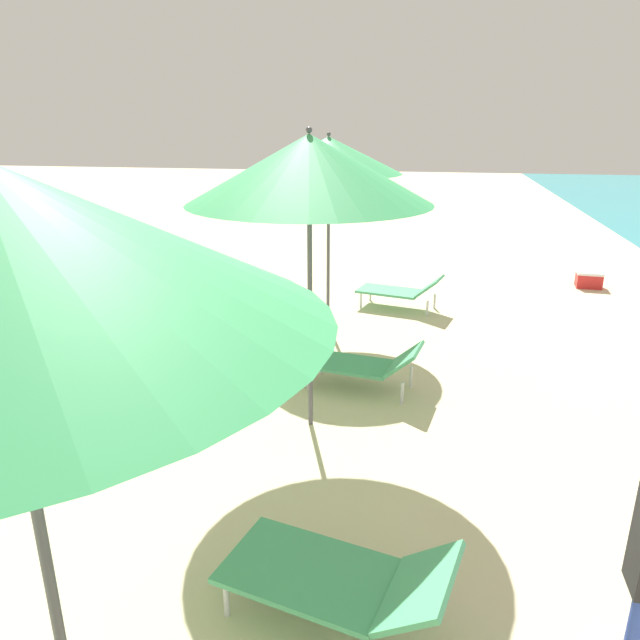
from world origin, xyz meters
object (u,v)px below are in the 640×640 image
lounger_second_shoreside (339,577)px  lounger_third_shoreside (364,363)px  umbrella_farthest (329,155)px  cooler_box (589,279)px  umbrella_third (309,169)px  lounger_farthest_shoreside (401,290)px

lounger_second_shoreside → lounger_third_shoreside: 3.52m
lounger_second_shoreside → umbrella_farthest: (-1.06, 5.72, 2.30)m
cooler_box → lounger_second_shoreside: bearing=-111.8°
umbrella_third → cooler_box: 8.07m
umbrella_third → lounger_farthest_shoreside: 4.98m
lounger_farthest_shoreside → cooler_box: bearing=-135.9°
lounger_third_shoreside → cooler_box: lounger_third_shoreside is taller
lounger_farthest_shoreside → cooler_box: size_ratio=3.05×
umbrella_third → umbrella_farthest: bearing=96.5°
lounger_third_shoreside → cooler_box: (3.80, 5.39, -0.18)m
umbrella_third → cooler_box: bearing=56.2°
lounger_third_shoreside → lounger_farthest_shoreside: (0.26, 3.35, -0.01)m
lounger_second_shoreside → umbrella_farthest: bearing=-65.8°
lounger_second_shoreside → lounger_third_shoreside: lounger_third_shoreside is taller
umbrella_third → lounger_farthest_shoreside: size_ratio=2.00×
lounger_second_shoreside → umbrella_third: bearing=-60.8°
lounger_third_shoreside → lounger_farthest_shoreside: 3.36m
lounger_third_shoreside → umbrella_farthest: size_ratio=0.50×
lounger_second_shoreside → lounger_third_shoreside: (-0.24, 3.51, 0.01)m
lounger_second_shoreside → lounger_third_shoreside: size_ratio=1.10×
umbrella_third → umbrella_farthest: 3.21m
lounger_second_shoreside → lounger_farthest_shoreside: 6.86m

